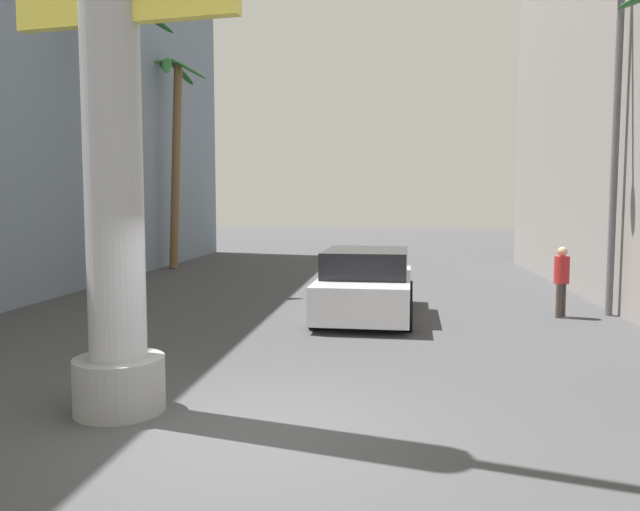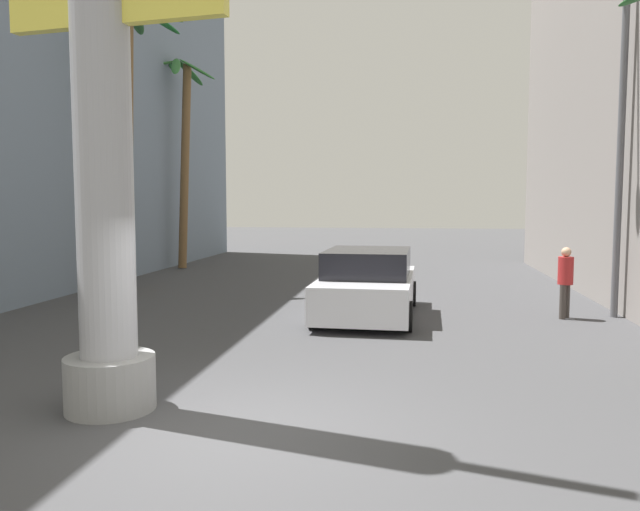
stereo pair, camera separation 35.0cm
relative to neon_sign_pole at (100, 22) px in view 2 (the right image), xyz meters
The scene contains 8 objects.
ground_plane 10.87m from the neon_sign_pole, 78.75° to the left, with size 92.78×92.78×0.00m, color #424244.
building_left 15.22m from the neon_sign_pole, 127.97° to the left, with size 6.88×25.88×13.31m.
neon_sign_pole is the anchor object (origin of this frame).
street_lamp 11.22m from the neon_sign_pole, 43.87° to the left, with size 2.61×0.28×7.85m.
car_lead 8.63m from the neon_sign_pole, 68.33° to the left, with size 2.26×4.68×1.56m.
palm_tree_mid_left 10.96m from the neon_sign_pole, 113.49° to the left, with size 2.89×3.04×8.44m.
palm_tree_far_left 17.62m from the neon_sign_pole, 107.61° to the left, with size 3.27×3.29×8.36m.
pedestrian_mid_right 11.10m from the neon_sign_pole, 45.51° to the left, with size 0.48×0.48×1.64m.
Camera 2 is at (1.91, -6.89, 2.67)m, focal length 35.00 mm.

